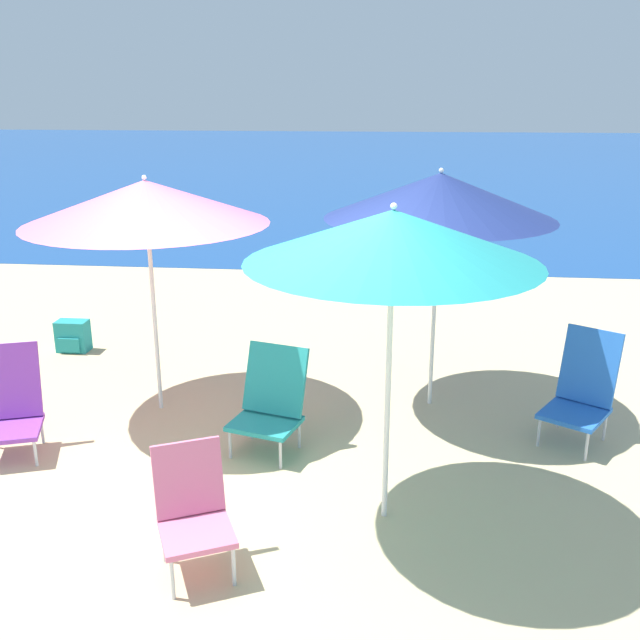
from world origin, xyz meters
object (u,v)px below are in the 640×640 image
at_px(backpack_teal, 73,336).
at_px(beach_chair_teal, 271,399).
at_px(seagull, 335,274).
at_px(beach_chair_blue, 582,388).
at_px(beach_umbrella_pink, 146,202).
at_px(beach_chair_purple, 12,403).
at_px(beach_umbrella_teal, 393,237).
at_px(beach_chair_pink, 192,506).
at_px(beach_umbrella_navy, 440,196).

bearing_deg(backpack_teal, beach_chair_teal, -37.85).
bearing_deg(beach_chair_teal, seagull, 104.96).
xyz_separation_m(backpack_teal, seagull, (2.61, 3.14, -0.03)).
bearing_deg(beach_chair_blue, seagull, 149.47).
height_order(beach_chair_teal, seagull, beach_chair_teal).
height_order(beach_umbrella_pink, backpack_teal, beach_umbrella_pink).
distance_m(beach_chair_purple, backpack_teal, 2.28).
xyz_separation_m(beach_umbrella_teal, beach_chair_pink, (-1.12, -0.62, -1.50)).
bearing_deg(seagull, beach_chair_teal, -91.07).
height_order(beach_umbrella_pink, beach_chair_purple, beach_umbrella_pink).
relative_size(beach_umbrella_pink, beach_chair_teal, 2.54).
bearing_deg(beach_chair_teal, beach_umbrella_navy, 52.69).
height_order(beach_chair_blue, beach_chair_pink, beach_chair_blue).
height_order(beach_umbrella_navy, beach_chair_teal, beach_umbrella_navy).
height_order(beach_umbrella_navy, seagull, beach_umbrella_navy).
bearing_deg(beach_chair_pink, backpack_teal, 98.54).
bearing_deg(beach_chair_purple, beach_chair_blue, -10.66).
distance_m(beach_umbrella_pink, seagull, 4.94).
bearing_deg(backpack_teal, beach_umbrella_teal, -39.67).
bearing_deg(beach_chair_purple, beach_umbrella_teal, -31.44).
bearing_deg(beach_umbrella_teal, beach_chair_teal, 135.77).
bearing_deg(beach_umbrella_navy, beach_chair_pink, -121.40).
distance_m(beach_umbrella_pink, beach_chair_teal, 1.91).
distance_m(beach_umbrella_teal, beach_chair_purple, 3.32).
relative_size(beach_chair_teal, beach_chair_purple, 0.97).
relative_size(beach_umbrella_pink, beach_chair_pink, 2.78).
xyz_separation_m(beach_umbrella_pink, beach_chair_teal, (1.11, -0.62, -1.43)).
relative_size(beach_chair_pink, beach_chair_purple, 0.88).
distance_m(backpack_teal, seagull, 4.09).
relative_size(beach_chair_blue, backpack_teal, 2.63).
height_order(beach_chair_blue, backpack_teal, beach_chair_blue).
relative_size(beach_chair_pink, seagull, 2.76).
xyz_separation_m(beach_umbrella_teal, backpack_teal, (-3.42, 2.84, -1.72)).
relative_size(beach_umbrella_teal, beach_chair_teal, 2.58).
height_order(beach_chair_teal, backpack_teal, beach_chair_teal).
height_order(backpack_teal, seagull, backpack_teal).
bearing_deg(beach_chair_blue, beach_umbrella_teal, -107.61).
relative_size(beach_chair_teal, backpack_teal, 2.38).
distance_m(beach_umbrella_teal, backpack_teal, 4.77).
height_order(beach_chair_purple, seagull, beach_chair_purple).
bearing_deg(beach_chair_purple, beach_umbrella_pink, 25.55).
xyz_separation_m(beach_umbrella_teal, beach_umbrella_pink, (-2.02, 1.51, -0.05)).
bearing_deg(backpack_teal, beach_chair_blue, -17.21).
height_order(beach_umbrella_navy, beach_chair_pink, beach_umbrella_navy).
relative_size(beach_umbrella_pink, backpack_teal, 6.05).
relative_size(beach_chair_teal, seagull, 3.02).
bearing_deg(beach_umbrella_teal, beach_umbrella_pink, 143.26).
bearing_deg(beach_umbrella_teal, seagull, 97.75).
height_order(beach_umbrella_pink, beach_chair_blue, beach_umbrella_pink).
bearing_deg(beach_chair_teal, beach_chair_blue, 25.50).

